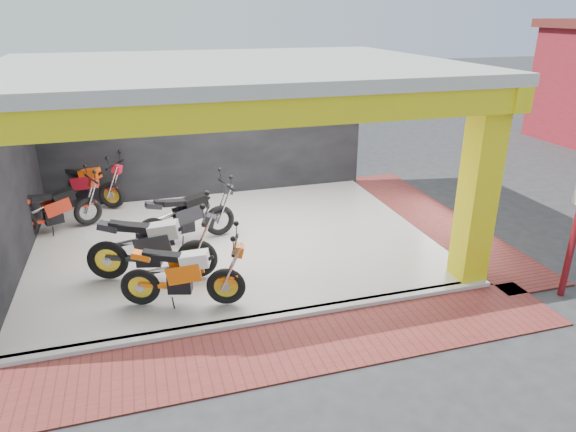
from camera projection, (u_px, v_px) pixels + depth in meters
name	position (u px, v px, depth m)	size (l,w,h in m)	color
ground	(256.00, 290.00, 9.04)	(80.00, 80.00, 0.00)	#2D2D30
showroom_floor	(234.00, 242.00, 10.80)	(8.00, 6.00, 0.10)	white
showroom_ceiling	(226.00, 67.00, 9.48)	(8.40, 6.40, 0.20)	beige
back_wall	(208.00, 131.00, 12.92)	(8.20, 0.20, 3.50)	black
left_wall	(2.00, 182.00, 9.08)	(0.20, 6.20, 3.50)	black
corner_column	(478.00, 189.00, 8.71)	(0.50, 0.50, 3.50)	yellow
header_beam_front	(267.00, 112.00, 6.92)	(8.40, 0.30, 0.40)	yellow
header_beam_right	(418.00, 77.00, 10.65)	(0.30, 6.40, 0.40)	yellow
floor_kerb	(271.00, 318.00, 8.11)	(8.00, 0.20, 0.10)	white
paver_front	(284.00, 349.00, 7.43)	(9.00, 1.40, 0.03)	maroon
paver_right	(435.00, 219.00, 12.08)	(1.40, 7.00, 0.03)	maroon
moto_hero	(225.00, 269.00, 8.16)	(2.13, 0.79, 1.30)	#FF650A
moto_row_a	(196.00, 241.00, 8.96)	(2.42, 0.90, 1.48)	black
moto_row_b	(219.00, 206.00, 10.71)	(2.21, 0.82, 1.35)	black
moto_row_c	(110.00, 182.00, 12.21)	(2.20, 0.81, 1.34)	red
moto_row_d	(86.00, 199.00, 11.25)	(2.08, 0.77, 1.27)	#B02512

